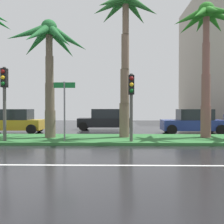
# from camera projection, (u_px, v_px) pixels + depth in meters

# --- Properties ---
(ground_plane) EXTENTS (90.00, 42.00, 0.10)m
(ground_plane) POSITION_uv_depth(u_px,v_px,m) (90.00, 139.00, 14.90)
(ground_plane) COLOR black
(near_lane_divider_stripe) EXTENTS (81.00, 0.14, 0.01)m
(near_lane_divider_stripe) POSITION_uv_depth(u_px,v_px,m) (67.00, 165.00, 7.90)
(near_lane_divider_stripe) COLOR white
(near_lane_divider_stripe) RESTS_ON ground_plane
(median_strip) EXTENTS (85.50, 4.00, 0.15)m
(median_strip) POSITION_uv_depth(u_px,v_px,m) (89.00, 139.00, 13.90)
(median_strip) COLOR #2D6B33
(median_strip) RESTS_ON ground_plane
(palm_tree_centre_left) EXTENTS (4.37, 4.40, 6.66)m
(palm_tree_centre_left) POSITION_uv_depth(u_px,v_px,m) (49.00, 48.00, 14.10)
(palm_tree_centre_left) COLOR brown
(palm_tree_centre_left) RESTS_ON median_strip
(palm_tree_centre) EXTENTS (3.81, 3.89, 8.27)m
(palm_tree_centre) POSITION_uv_depth(u_px,v_px,m) (125.00, 23.00, 13.93)
(palm_tree_centre) COLOR #745D4C
(palm_tree_centre) RESTS_ON median_strip
(palm_tree_centre_right) EXTENTS (3.78, 3.79, 7.68)m
(palm_tree_centre_right) POSITION_uv_depth(u_px,v_px,m) (206.00, 31.00, 14.13)
(palm_tree_centre_right) COLOR brown
(palm_tree_centre_right) RESTS_ON median_strip
(traffic_signal_median_left) EXTENTS (0.28, 0.43, 3.74)m
(traffic_signal_median_left) POSITION_uv_depth(u_px,v_px,m) (4.00, 90.00, 12.63)
(traffic_signal_median_left) COLOR #4C4C47
(traffic_signal_median_left) RESTS_ON median_strip
(traffic_signal_median_right) EXTENTS (0.28, 0.43, 3.36)m
(traffic_signal_median_right) POSITION_uv_depth(u_px,v_px,m) (131.00, 95.00, 12.33)
(traffic_signal_median_right) COLOR #4C4C47
(traffic_signal_median_right) RESTS_ON median_strip
(street_name_sign) EXTENTS (1.10, 0.08, 3.00)m
(street_name_sign) POSITION_uv_depth(u_px,v_px,m) (64.00, 103.00, 12.65)
(street_name_sign) COLOR slate
(street_name_sign) RESTS_ON median_strip
(car_in_traffic_leading) EXTENTS (4.30, 2.02, 1.72)m
(car_in_traffic_leading) POSITION_uv_depth(u_px,v_px,m) (14.00, 121.00, 18.06)
(car_in_traffic_leading) COLOR #B28C1E
(car_in_traffic_leading) RESTS_ON ground_plane
(car_in_traffic_second) EXTENTS (4.30, 2.02, 1.72)m
(car_in_traffic_second) POSITION_uv_depth(u_px,v_px,m) (105.00, 120.00, 20.73)
(car_in_traffic_second) COLOR black
(car_in_traffic_second) RESTS_ON ground_plane
(car_in_traffic_third) EXTENTS (4.30, 2.02, 1.72)m
(car_in_traffic_third) POSITION_uv_depth(u_px,v_px,m) (193.00, 122.00, 17.66)
(car_in_traffic_third) COLOR navy
(car_in_traffic_third) RESTS_ON ground_plane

